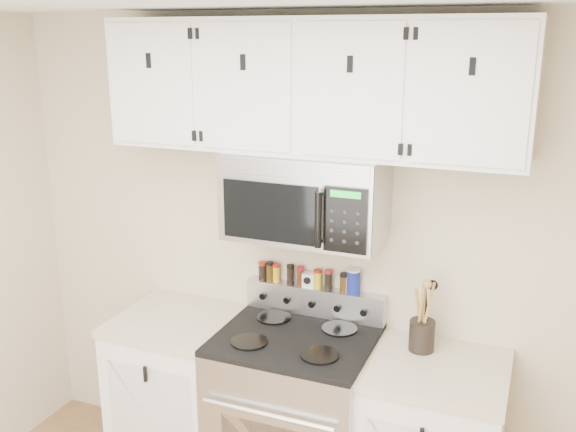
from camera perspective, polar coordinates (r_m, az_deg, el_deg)
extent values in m
cube|color=#BDAF8D|center=(3.37, 2.67, -3.79)|extent=(3.50, 0.01, 2.50)
cube|color=#B7B7BA|center=(3.46, 0.63, -17.90)|extent=(0.76, 0.65, 0.92)
cube|color=black|center=(3.22, 0.65, -10.86)|extent=(0.76, 0.65, 0.03)
cube|color=#B7B7BA|center=(3.42, 2.42, -7.52)|extent=(0.76, 0.08, 0.15)
cylinder|color=black|center=(3.15, -3.47, -11.10)|extent=(0.18, 0.18, 0.01)
cylinder|color=black|center=(3.03, 2.83, -12.27)|extent=(0.18, 0.18, 0.01)
cylinder|color=black|center=(3.40, -1.27, -8.99)|extent=(0.18, 0.18, 0.01)
cylinder|color=black|center=(3.28, 4.60, -9.96)|extent=(0.18, 0.18, 0.01)
cube|color=white|center=(3.76, -9.44, -15.53)|extent=(0.62, 0.60, 0.88)
cube|color=#BEB391|center=(3.54, -9.78, -9.15)|extent=(0.64, 0.62, 0.04)
cube|color=#BEB391|center=(3.10, 13.09, -13.13)|extent=(0.64, 0.62, 0.04)
cube|color=#9E9EA3|center=(3.10, 1.61, 1.78)|extent=(0.76, 0.38, 0.42)
cube|color=#B7B7BA|center=(2.88, 0.26, 4.18)|extent=(0.73, 0.01, 0.08)
cube|color=black|center=(2.97, -1.63, 0.35)|extent=(0.47, 0.01, 0.28)
cube|color=black|center=(2.84, 5.12, -0.39)|extent=(0.20, 0.01, 0.30)
cylinder|color=black|center=(2.84, 2.70, -0.34)|extent=(0.03, 0.03, 0.26)
cube|color=white|center=(3.03, 1.86, 11.45)|extent=(2.00, 0.33, 0.62)
cube|color=white|center=(3.23, -12.10, 11.38)|extent=(0.46, 0.01, 0.57)
cube|color=black|center=(3.21, -12.30, 13.35)|extent=(0.02, 0.01, 0.07)
cube|color=white|center=(2.98, -3.92, 11.34)|extent=(0.46, 0.01, 0.57)
cube|color=black|center=(2.96, -4.03, 13.48)|extent=(0.03, 0.01, 0.07)
cube|color=white|center=(2.79, 5.51, 11.01)|extent=(0.46, 0.01, 0.57)
cube|color=black|center=(2.78, 5.53, 13.29)|extent=(0.03, 0.01, 0.07)
cube|color=white|center=(2.69, 15.92, 10.31)|extent=(0.46, 0.01, 0.57)
cube|color=black|center=(2.68, 16.08, 12.67)|extent=(0.02, 0.01, 0.07)
cylinder|color=black|center=(3.18, 11.80, -10.36)|extent=(0.12, 0.12, 0.15)
cylinder|color=olive|center=(3.13, 11.92, -8.44)|extent=(0.01, 0.01, 0.28)
cylinder|color=olive|center=(3.11, 12.27, -8.39)|extent=(0.01, 0.01, 0.30)
cylinder|color=olive|center=(3.15, 11.58, -8.49)|extent=(0.01, 0.01, 0.26)
cylinder|color=black|center=(3.15, 12.17, -8.41)|extent=(0.01, 0.01, 0.27)
cylinder|color=olive|center=(3.11, 11.67, -8.48)|extent=(0.01, 0.01, 0.29)
cube|color=white|center=(3.39, 1.87, -5.68)|extent=(0.07, 0.06, 0.08)
cylinder|color=navy|center=(3.31, 5.82, -5.86)|extent=(0.07, 0.07, 0.12)
cylinder|color=white|center=(3.29, 5.85, -4.80)|extent=(0.07, 0.07, 0.01)
cylinder|color=black|center=(3.49, -2.27, -5.01)|extent=(0.04, 0.04, 0.08)
cylinder|color=#9F190C|center=(3.47, -2.27, -4.24)|extent=(0.05, 0.05, 0.02)
cylinder|color=#3D2A0E|center=(3.47, -1.62, -5.05)|extent=(0.04, 0.04, 0.09)
cylinder|color=black|center=(3.45, -1.63, -4.23)|extent=(0.04, 0.04, 0.02)
cylinder|color=gold|center=(3.45, -1.05, -5.19)|extent=(0.04, 0.04, 0.08)
cylinder|color=#A51A0C|center=(3.44, -1.05, -4.41)|extent=(0.04, 0.04, 0.02)
cylinder|color=black|center=(3.42, 0.21, -5.33)|extent=(0.04, 0.04, 0.09)
cylinder|color=black|center=(3.41, 0.21, -4.49)|extent=(0.04, 0.04, 0.02)
cylinder|color=#442210|center=(3.41, 1.10, -5.46)|extent=(0.04, 0.04, 0.09)
cylinder|color=maroon|center=(3.39, 1.11, -4.63)|extent=(0.04, 0.04, 0.02)
cylinder|color=gold|center=(3.38, 2.65, -5.71)|extent=(0.04, 0.04, 0.09)
cylinder|color=maroon|center=(3.36, 2.66, -4.91)|extent=(0.04, 0.04, 0.02)
cylinder|color=black|center=(3.36, 3.60, -5.80)|extent=(0.04, 0.04, 0.09)
cylinder|color=#B00D1D|center=(3.34, 3.62, -4.94)|extent=(0.04, 0.04, 0.02)
cylinder|color=#422C0F|center=(3.33, 5.00, -6.05)|extent=(0.04, 0.04, 0.08)
cylinder|color=black|center=(3.32, 5.02, -5.24)|extent=(0.05, 0.05, 0.02)
cylinder|color=orange|center=(3.33, 5.42, -6.08)|extent=(0.04, 0.04, 0.09)
cylinder|color=black|center=(3.31, 5.44, -5.25)|extent=(0.04, 0.04, 0.02)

